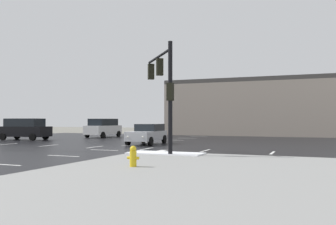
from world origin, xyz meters
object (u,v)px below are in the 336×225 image
(fire_hydrant, at_px, (133,156))
(sedan_silver, at_px, (148,134))
(suv_white, at_px, (103,127))
(suv_black, at_px, (25,129))
(traffic_signal_mast, at_px, (163,82))

(fire_hydrant, height_order, sedan_silver, sedan_silver)
(fire_hydrant, distance_m, suv_white, 27.00)
(sedan_silver, relative_size, suv_black, 0.93)
(suv_white, bearing_deg, traffic_signal_mast, -138.84)
(suv_black, height_order, suv_white, same)
(suv_black, bearing_deg, sedan_silver, 169.69)
(traffic_signal_mast, relative_size, suv_white, 1.19)
(fire_hydrant, height_order, suv_white, suv_white)
(traffic_signal_mast, relative_size, sedan_silver, 1.25)
(suv_black, relative_size, suv_white, 1.02)
(fire_hydrant, relative_size, suv_black, 0.16)
(sedan_silver, relative_size, suv_white, 0.95)
(fire_hydrant, distance_m, sedan_silver, 14.58)
(traffic_signal_mast, distance_m, suv_white, 21.92)
(sedan_silver, bearing_deg, traffic_signal_mast, 26.89)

